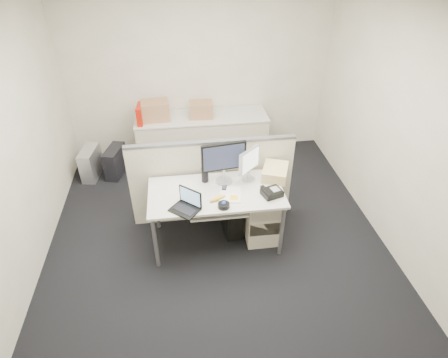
{
  "coord_description": "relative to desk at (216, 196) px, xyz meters",
  "views": [
    {
      "loc": [
        -0.35,
        -3.31,
        3.23
      ],
      "look_at": [
        0.11,
        0.15,
        0.79
      ],
      "focal_mm": 30.0,
      "sensor_mm": 36.0,
      "label": 1
    }
  ],
  "objects": [
    {
      "name": "sticky_pad",
      "position": [
        0.18,
        -0.15,
        0.07
      ],
      "size": [
        0.1,
        0.1,
        0.01
      ],
      "primitive_type": "cube",
      "rotation": [
        0.0,
        0.0,
        -0.16
      ],
      "color": "yellow",
      "rests_on": "desk"
    },
    {
      "name": "pc_tower_spare_dark",
      "position": [
        -1.34,
        1.63,
        -0.45
      ],
      "size": [
        0.31,
        0.5,
        0.44
      ],
      "primitive_type": "cube",
      "rotation": [
        0.0,
        0.0,
        -0.27
      ],
      "color": "black",
      "rests_on": "floor"
    },
    {
      "name": "pc_tower_desk",
      "position": [
        0.2,
        0.2,
        -0.43
      ],
      "size": [
        0.27,
        0.52,
        0.46
      ],
      "primitive_type": "cube",
      "rotation": [
        0.0,
        0.0,
        0.14
      ],
      "color": "black",
      "rests_on": "floor"
    },
    {
      "name": "monitor_small",
      "position": [
        0.4,
        0.18,
        0.27
      ],
      "size": [
        0.35,
        0.34,
        0.4
      ],
      "primitive_type": "cube",
      "rotation": [
        0.0,
        0.0,
        0.74
      ],
      "color": "#B7B7BC",
      "rests_on": "desk"
    },
    {
      "name": "wall_right",
      "position": [
        2.0,
        0.0,
        0.69
      ],
      "size": [
        0.02,
        4.5,
        2.7
      ],
      "primitive_type": "cube",
      "color": "beige",
      "rests_on": "ground"
    },
    {
      "name": "trackball",
      "position": [
        0.05,
        -0.28,
        0.09
      ],
      "size": [
        0.16,
        0.16,
        0.05
      ],
      "primitive_type": "cylinder",
      "rotation": [
        0.0,
        0.0,
        -0.29
      ],
      "color": "black",
      "rests_on": "desk"
    },
    {
      "name": "manila_folders",
      "position": [
        0.72,
        0.2,
        0.13
      ],
      "size": [
        0.38,
        0.43,
        0.13
      ],
      "primitive_type": "cube",
      "rotation": [
        0.0,
        0.0,
        -0.36
      ],
      "color": "#EBCD82",
      "rests_on": "desk"
    },
    {
      "name": "keyboard_tray",
      "position": [
        0.0,
        -0.18,
        -0.04
      ],
      "size": [
        0.62,
        0.32,
        0.02
      ],
      "primitive_type": "cube",
      "color": "beige",
      "rests_on": "desk"
    },
    {
      "name": "travel_mug",
      "position": [
        -0.1,
        0.22,
        0.15
      ],
      "size": [
        0.1,
        0.1,
        0.17
      ],
      "primitive_type": "cylinder",
      "rotation": [
        0.0,
        0.0,
        0.37
      ],
      "color": "black",
      "rests_on": "desk"
    },
    {
      "name": "wall_front",
      "position": [
        0.0,
        -2.25,
        0.69
      ],
      "size": [
        4.0,
        0.02,
        2.7
      ],
      "primitive_type": "cube",
      "color": "beige",
      "rests_on": "ground"
    },
    {
      "name": "wall_left",
      "position": [
        -2.0,
        0.0,
        0.69
      ],
      "size": [
        0.02,
        4.5,
        2.7
      ],
      "primitive_type": "cube",
      "color": "beige",
      "rests_on": "ground"
    },
    {
      "name": "laptop",
      "position": [
        -0.36,
        -0.28,
        0.17
      ],
      "size": [
        0.36,
        0.35,
        0.21
      ],
      "primitive_type": "cube",
      "rotation": [
        0.0,
        0.0,
        -0.72
      ],
      "color": "black",
      "rests_on": "desk"
    },
    {
      "name": "floor",
      "position": [
        0.0,
        0.0,
        -0.67
      ],
      "size": [
        4.0,
        4.5,
        0.01
      ],
      "primitive_type": "cube",
      "color": "black",
      "rests_on": "ground"
    },
    {
      "name": "desk",
      "position": [
        0.0,
        0.0,
        0.0
      ],
      "size": [
        1.5,
        0.75,
        0.73
      ],
      "color": "beige",
      "rests_on": "floor"
    },
    {
      "name": "wall_back",
      "position": [
        0.0,
        2.25,
        0.69
      ],
      "size": [
        4.0,
        0.02,
        2.7
      ],
      "primitive_type": "cube",
      "color": "beige",
      "rests_on": "ground"
    },
    {
      "name": "monitor_main",
      "position": [
        0.11,
        0.18,
        0.32
      ],
      "size": [
        0.53,
        0.26,
        0.51
      ],
      "primitive_type": "cube",
      "rotation": [
        0.0,
        0.0,
        0.13
      ],
      "color": "black",
      "rests_on": "desk"
    },
    {
      "name": "pc_tower_spare_silver",
      "position": [
        -1.7,
        1.63,
        -0.44
      ],
      "size": [
        0.27,
        0.51,
        0.45
      ],
      "primitive_type": "cube",
      "rotation": [
        0.0,
        0.0,
        -0.16
      ],
      "color": "#B7B7BC",
      "rests_on": "floor"
    },
    {
      "name": "cubicle_partition",
      "position": [
        0.0,
        0.45,
        -0.11
      ],
      "size": [
        2.0,
        0.06,
        1.1
      ],
      "primitive_type": "cube",
      "color": "beige",
      "rests_on": "floor"
    },
    {
      "name": "cardboard_box_left",
      "position": [
        -0.68,
        1.92,
        0.21
      ],
      "size": [
        0.43,
        0.34,
        0.3
      ],
      "primitive_type": "cube",
      "rotation": [
        0.0,
        0.0,
        0.09
      ],
      "color": "#9D7A51",
      "rests_on": "back_counter"
    },
    {
      "name": "cellphone",
      "position": [
        0.1,
        0.05,
        0.07
      ],
      "size": [
        0.08,
        0.11,
        0.01
      ],
      "primitive_type": "cube",
      "rotation": [
        0.0,
        0.0,
        -0.27
      ],
      "color": "black",
      "rests_on": "desk"
    },
    {
      "name": "red_binder",
      "position": [
        -0.9,
        1.83,
        0.2
      ],
      "size": [
        0.1,
        0.32,
        0.29
      ],
      "primitive_type": "cube",
      "rotation": [
        0.0,
        0.0,
        -0.09
      ],
      "color": "#B01707",
      "rests_on": "back_counter"
    },
    {
      "name": "desk_phone",
      "position": [
        0.6,
        -0.14,
        0.1
      ],
      "size": [
        0.25,
        0.23,
        0.07
      ],
      "primitive_type": "cube",
      "rotation": [
        0.0,
        0.0,
        0.3
      ],
      "color": "black",
      "rests_on": "desk"
    },
    {
      "name": "drawer_pedestal",
      "position": [
        0.55,
        0.05,
        -0.34
      ],
      "size": [
        0.4,
        0.55,
        0.65
      ],
      "primitive_type": "cube",
      "color": "beige",
      "rests_on": "floor"
    },
    {
      "name": "keyboard",
      "position": [
        0.05,
        -0.14,
        -0.02
      ],
      "size": [
        0.53,
        0.31,
        0.03
      ],
      "primitive_type": "cube",
      "rotation": [
        0.0,
        0.0,
        0.29
      ],
      "color": "black",
      "rests_on": "keyboard_tray"
    },
    {
      "name": "banana",
      "position": [
        0.0,
        -0.15,
        0.09
      ],
      "size": [
        0.2,
        0.12,
        0.04
      ],
      "primitive_type": "ellipsoid",
      "rotation": [
        0.0,
        0.0,
        0.4
      ],
      "color": "yellow",
      "rests_on": "desk"
    },
    {
      "name": "cardboard_box_right",
      "position": [
        0.0,
        1.92,
        0.18
      ],
      "size": [
        0.36,
        0.29,
        0.25
      ],
      "primitive_type": "cube",
      "rotation": [
        0.0,
        0.0,
        -0.06
      ],
      "color": "#9D7A51",
      "rests_on": "back_counter"
    },
    {
      "name": "back_counter",
      "position": [
        0.0,
        1.93,
        -0.3
      ],
      "size": [
        2.0,
        0.6,
        0.72
      ],
      "primitive_type": "cube",
      "color": "beige",
      "rests_on": "floor"
    },
    {
      "name": "paper_stack",
      "position": [
        0.15,
        -0.08,
        0.07
      ],
      "size": [
        0.28,
        0.33,
        0.01
      ],
      "primitive_type": "cube",
      "rotation": [
        0.0,
        0.0,
        -0.19
      ],
      "color": "silver",
      "rests_on": "desk"
    }
  ]
}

